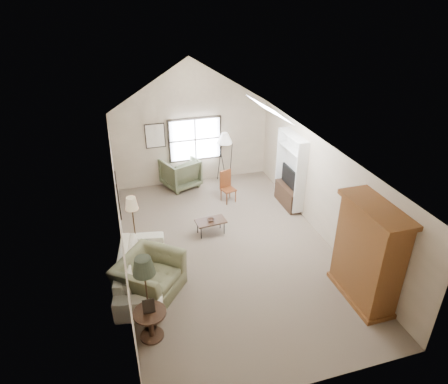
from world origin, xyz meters
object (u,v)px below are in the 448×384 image
object	(u,v)px
armchair_near	(149,277)
side_table	(151,324)
sofa	(141,269)
coffee_table	(211,227)
armoire	(368,254)
armchair_far	(180,173)
side_chair	(228,187)

from	to	relation	value
armchair_near	side_table	distance (m)	1.23
sofa	side_table	distance (m)	1.60
coffee_table	armchair_near	bearing A→B (deg)	-135.28
armoire	coffee_table	xyz separation A→B (m)	(-2.43, 3.18, -0.90)
armchair_far	side_chair	bearing A→B (deg)	108.80
armoire	armchair_far	bearing A→B (deg)	113.56
armoire	side_table	world-z (taller)	armoire
armchair_near	side_chair	world-z (taller)	side_chair
armoire	sofa	bearing A→B (deg)	158.08
side_chair	sofa	bearing A→B (deg)	-150.49
armchair_far	side_table	world-z (taller)	armchair_far
armoire	armchair_far	size ratio (longest dim) A/B	2.10
armoire	side_chair	distance (m)	4.97
armchair_far	coffee_table	xyz separation A→B (m)	(0.23, -2.92, -0.28)
sofa	armchair_near	xyz separation A→B (m)	(0.13, -0.39, 0.07)
coffee_table	side_table	size ratio (longest dim) A/B	1.27
armchair_far	coffee_table	world-z (taller)	armchair_far
armoire	coffee_table	size ratio (longest dim) A/B	2.82
coffee_table	side_chair	world-z (taller)	side_chair
armchair_far	coffee_table	distance (m)	2.95
sofa	armchair_far	distance (m)	4.67
coffee_table	side_chair	bearing A→B (deg)	58.14
armchair_far	armoire	bearing A→B (deg)	92.06
sofa	armchair_far	bearing A→B (deg)	-12.07
side_table	side_chair	xyz separation A→B (m)	(2.90, 4.54, 0.18)
armchair_near	side_chair	xyz separation A→B (m)	(2.77, 3.33, 0.06)
side_table	armoire	bearing A→B (deg)	-2.12
armoire	side_chair	world-z (taller)	armoire
coffee_table	side_table	world-z (taller)	side_table
armchair_near	armchair_far	distance (m)	4.98
armchair_near	side_table	world-z (taller)	armchair_near
armchair_near	armoire	bearing A→B (deg)	-69.08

